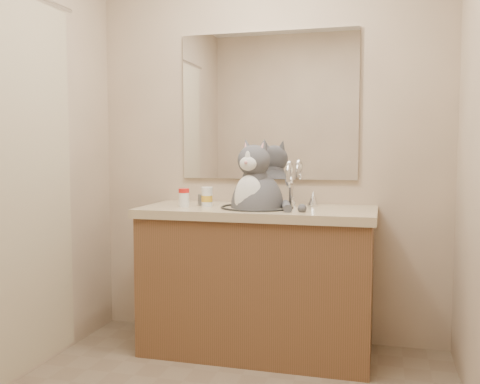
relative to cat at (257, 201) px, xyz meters
name	(u,v)px	position (x,y,z in m)	size (l,w,h in m)	color
room	(202,146)	(0.01, -0.97, 0.31)	(2.22, 2.52, 2.42)	#7B6A55
vanity	(257,277)	(0.01, 0.00, -0.44)	(1.34, 0.59, 1.12)	brown
mirror	(268,106)	(0.01, 0.27, 0.56)	(1.10, 0.02, 0.90)	white
cat	(257,201)	(0.00, 0.00, 0.00)	(0.42, 0.42, 0.61)	#4B4B51
pill_bottle_redcap	(184,198)	(-0.41, -0.08, 0.02)	(0.08, 0.08, 0.11)	white
pill_bottle_orange	(207,197)	(-0.30, -0.02, 0.02)	(0.08, 0.08, 0.11)	white
grey_canister	(201,200)	(-0.35, 0.03, 0.00)	(0.05, 0.05, 0.07)	slate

